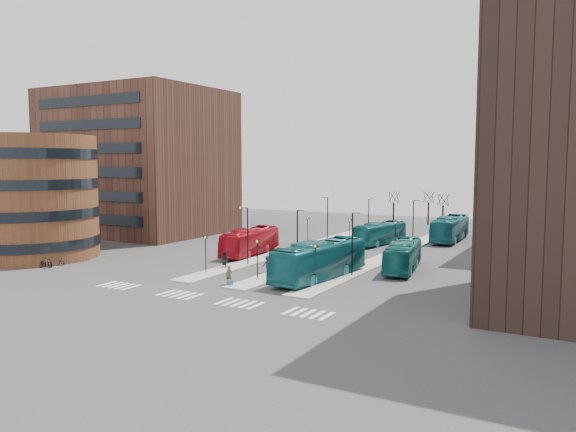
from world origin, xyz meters
The scene contains 23 objects.
ground centered at (0.00, 0.00, 0.00)m, with size 160.00×160.00×0.00m, color #323234.
island_left centered at (-4.00, 30.00, 0.07)m, with size 2.50×45.00×0.15m, color #969690.
island_mid centered at (2.00, 30.00, 0.07)m, with size 2.50×45.00×0.15m, color #969690.
island_right centered at (8.00, 30.00, 0.07)m, with size 2.50×45.00×0.15m, color #969690.
suitcase centered at (0.91, 8.51, 0.30)m, with size 0.47×0.38×0.59m, color navy.
red_bus centered at (-6.96, 23.98, 1.57)m, with size 2.64×11.29×3.14m, color #AC0D1B.
teal_bus_a centered at (6.43, 15.32, 1.80)m, with size 3.03×12.95×3.61m, color #146068.
teal_bus_b centered at (3.66, 39.51, 1.48)m, with size 2.49×10.65×2.97m, color #145D65.
teal_bus_c centered at (11.95, 23.34, 1.49)m, with size 2.51×10.73×2.99m, color #13615F.
teal_bus_d centered at (11.12, 47.32, 1.75)m, with size 2.94×12.58×3.50m, color #145B66.
traveller centered at (0.34, 9.19, 0.85)m, with size 0.62×0.41×1.70m, color #47472A.
commuter_a centered at (-4.44, 15.20, 0.92)m, with size 0.90×0.70×1.85m, color black.
commuter_b centered at (2.20, 14.69, 0.87)m, with size 1.02×0.42×1.74m, color black.
commuter_c centered at (0.53, 15.57, 0.84)m, with size 1.08×0.62×1.68m, color black.
bicycle_near centered at (-21.00, 6.37, 0.47)m, with size 0.62×1.78×0.94m, color gray.
bicycle_mid centered at (-21.00, 6.64, 0.50)m, with size 0.47×1.66×1.00m, color gray.
bicycle_far centered at (-21.00, 7.94, 0.42)m, with size 0.55×1.59×0.83m, color gray.
crosswalk_stripes centered at (1.75, 4.00, 0.01)m, with size 22.35×2.40×0.01m.
round_building centered at (-28.00, 10.00, 6.99)m, with size 15.16×15.16×14.00m.
office_block centered at (-34.00, 33.98, 11.00)m, with size 25.00×20.12×22.00m.
sign_poles centered at (1.60, 23.00, 2.41)m, with size 12.45×22.12×3.65m.
lamp_posts centered at (2.64, 28.00, 3.58)m, with size 14.04×20.24×6.12m.
bare_trees centered at (2.67, 62.67, 2.72)m, with size 10.97×8.14×5.90m.
Camera 1 is at (29.16, -31.64, 10.95)m, focal length 35.00 mm.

